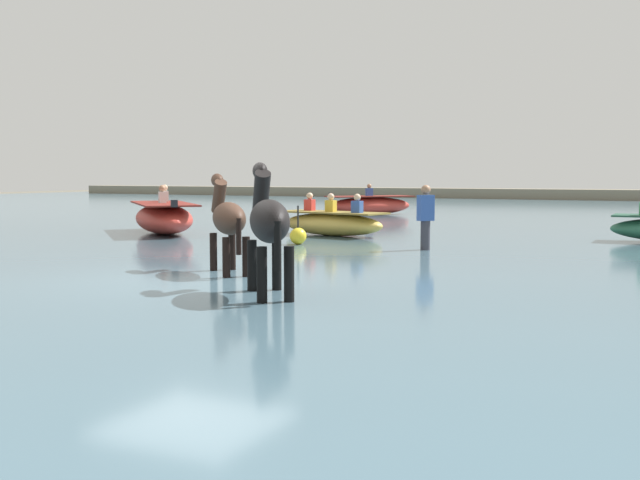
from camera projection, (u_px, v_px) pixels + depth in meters
ground_plane at (194, 297)px, 11.38m from camera, size 120.00×120.00×0.00m
water_surface at (414, 238)px, 20.29m from camera, size 90.00×90.00×0.26m
horse_lead_dark_bay at (228, 221)px, 12.04m from camera, size 1.45×1.39×1.86m
horse_trailing_black at (269, 225)px, 9.80m from camera, size 1.41×1.65×2.02m
boat_far_offshore at (370, 205)px, 29.82m from camera, size 3.26×3.56×1.23m
boat_far_inshore at (332, 223)px, 19.56m from camera, size 3.20×1.64×1.10m
boat_mid_channel at (164, 218)px, 20.31m from camera, size 3.88×3.82×1.30m
person_spectator_far at (425, 221)px, 15.79m from camera, size 0.36×0.37×1.63m
channel_buoy at (298, 236)px, 17.05m from camera, size 0.38×0.38×0.88m
far_shoreline at (576, 196)px, 48.17m from camera, size 80.00×2.40×0.93m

